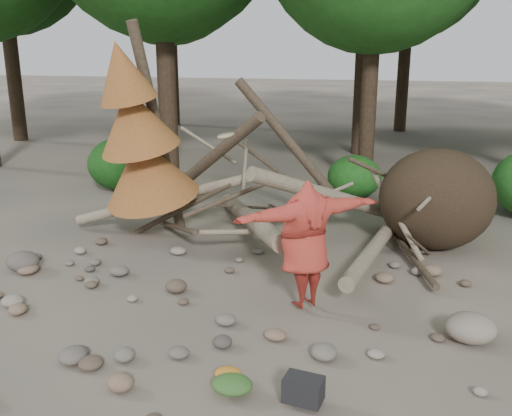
# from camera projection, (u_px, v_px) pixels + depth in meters

# --- Properties ---
(ground) EXTENTS (120.00, 120.00, 0.00)m
(ground) POSITION_uv_depth(u_px,v_px,m) (253.00, 336.00, 7.86)
(ground) COLOR #514C44
(ground) RESTS_ON ground
(deadfall_pile) EXTENTS (8.55, 5.24, 3.30)m
(deadfall_pile) POSITION_uv_depth(u_px,v_px,m) (405.00, 200.00, 11.10)
(deadfall_pile) COLOR #332619
(deadfall_pile) RESTS_ON ground
(dead_conifer) EXTENTS (2.06, 2.16, 4.35)m
(dead_conifer) POSITION_uv_depth(u_px,v_px,m) (139.00, 138.00, 11.13)
(dead_conifer) COLOR #4C3F30
(dead_conifer) RESTS_ON ground
(bush_left) EXTENTS (1.80, 1.80, 1.44)m
(bush_left) POSITION_uv_depth(u_px,v_px,m) (121.00, 164.00, 15.62)
(bush_left) COLOR #174A13
(bush_left) RESTS_ON ground
(bush_mid) EXTENTS (1.40, 1.40, 1.12)m
(bush_mid) POSITION_uv_depth(u_px,v_px,m) (354.00, 177.00, 14.82)
(bush_mid) COLOR #1F5E1B
(bush_mid) RESTS_ON ground
(frisbee_thrower) EXTENTS (2.64, 2.02, 2.51)m
(frisbee_thrower) POSITION_uv_depth(u_px,v_px,m) (305.00, 244.00, 8.37)
(frisbee_thrower) COLOR #A83026
(frisbee_thrower) RESTS_ON ground
(backpack) EXTENTS (0.47, 0.35, 0.28)m
(backpack) POSITION_uv_depth(u_px,v_px,m) (303.00, 394.00, 6.32)
(backpack) COLOR black
(backpack) RESTS_ON ground
(cloth_green) EXTENTS (0.48, 0.40, 0.18)m
(cloth_green) POSITION_uv_depth(u_px,v_px,m) (232.00, 388.00, 6.51)
(cloth_green) COLOR #325D25
(cloth_green) RESTS_ON ground
(cloth_orange) EXTENTS (0.34, 0.27, 0.12)m
(cloth_orange) POSITION_uv_depth(u_px,v_px,m) (228.00, 377.00, 6.78)
(cloth_orange) COLOR #BB7220
(cloth_orange) RESTS_ON ground
(boulder_mid_right) EXTENTS (0.67, 0.61, 0.40)m
(boulder_mid_right) POSITION_uv_depth(u_px,v_px,m) (471.00, 328.00, 7.67)
(boulder_mid_right) COLOR gray
(boulder_mid_right) RESTS_ON ground
(boulder_mid_left) EXTENTS (0.59, 0.53, 0.36)m
(boulder_mid_left) POSITION_uv_depth(u_px,v_px,m) (23.00, 261.00, 10.09)
(boulder_mid_left) COLOR #58504A
(boulder_mid_left) RESTS_ON ground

